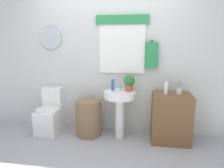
{
  "coord_description": "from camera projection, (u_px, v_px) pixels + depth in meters",
  "views": [
    {
      "loc": [
        0.55,
        -2.14,
        1.54
      ],
      "look_at": [
        0.08,
        0.8,
        0.9
      ],
      "focal_mm": 31.73,
      "sensor_mm": 36.0,
      "label": 1
    }
  ],
  "objects": [
    {
      "name": "soap_bottle",
      "position": [
        113.0,
        85.0,
        3.15
      ],
      "size": [
        0.05,
        0.05,
        0.18
      ],
      "primitive_type": "cylinder",
      "color": "#2D6BB7",
      "rests_on": "pedestal_sink"
    },
    {
      "name": "lotion_bottle",
      "position": [
        166.0,
        88.0,
        2.94
      ],
      "size": [
        0.05,
        0.05,
        0.2
      ],
      "primitive_type": "cylinder",
      "color": "white",
      "rests_on": "wooden_cabinet"
    },
    {
      "name": "faucet",
      "position": [
        121.0,
        87.0,
        3.21
      ],
      "size": [
        0.03,
        0.03,
        0.1
      ],
      "primitive_type": "cylinder",
      "color": "silver",
      "rests_on": "pedestal_sink"
    },
    {
      "name": "wooden_cabinet",
      "position": [
        171.0,
        118.0,
        3.06
      ],
      "size": [
        0.58,
        0.44,
        0.76
      ],
      "primitive_type": "cube",
      "color": "brown",
      "rests_on": "ground_plane"
    },
    {
      "name": "toilet",
      "position": [
        51.0,
        115.0,
        3.43
      ],
      "size": [
        0.38,
        0.51,
        0.78
      ],
      "color": "white",
      "rests_on": "ground_plane"
    },
    {
      "name": "back_wall",
      "position": [
        111.0,
        56.0,
        3.31
      ],
      "size": [
        4.4,
        0.18,
        2.6
      ],
      "color": "silver",
      "rests_on": "ground_plane"
    },
    {
      "name": "toothbrush_cup",
      "position": [
        179.0,
        91.0,
        2.98
      ],
      "size": [
        0.08,
        0.08,
        0.19
      ],
      "color": "silver",
      "rests_on": "wooden_cabinet"
    },
    {
      "name": "laundry_hamper",
      "position": [
        88.0,
        118.0,
        3.29
      ],
      "size": [
        0.41,
        0.41,
        0.6
      ],
      "primitive_type": "cylinder",
      "color": "#846647",
      "rests_on": "ground_plane"
    },
    {
      "name": "potted_plant",
      "position": [
        129.0,
        82.0,
        3.11
      ],
      "size": [
        0.17,
        0.17,
        0.26
      ],
      "color": "#AD5B38",
      "rests_on": "pedestal_sink"
    },
    {
      "name": "ground_plane",
      "position": [
        96.0,
        167.0,
        2.48
      ],
      "size": [
        8.0,
        8.0,
        0.0
      ],
      "primitive_type": "plane",
      "color": "#A3A3A8"
    },
    {
      "name": "pedestal_sink",
      "position": [
        120.0,
        103.0,
        3.15
      ],
      "size": [
        0.5,
        0.5,
        0.77
      ],
      "color": "white",
      "rests_on": "ground_plane"
    }
  ]
}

